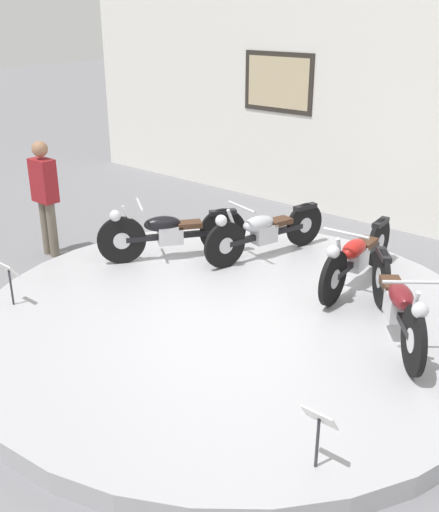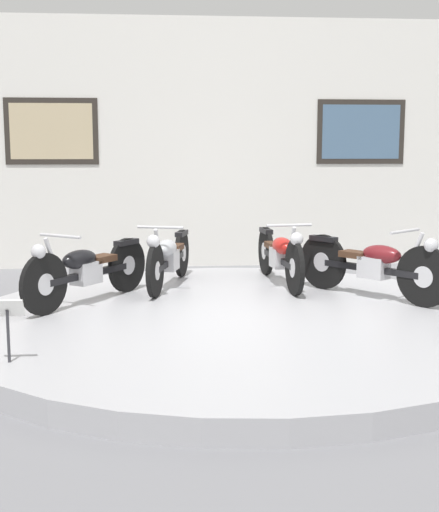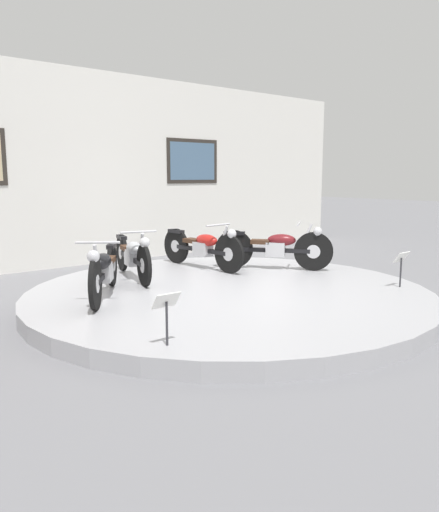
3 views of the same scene
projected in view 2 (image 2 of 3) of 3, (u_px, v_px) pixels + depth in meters
The scene contains 8 objects.
ground_plane at pixel (239, 334), 7.24m from camera, with size 60.00×60.00×0.00m, color slate.
display_platform at pixel (239, 324), 7.22m from camera, with size 5.62×5.62×0.20m, color #ADADB2.
back_wall at pixel (209, 144), 11.14m from camera, with size 14.00×0.22×3.84m.
motorcycle_black at pixel (86, 268), 7.65m from camera, with size 1.19×1.65×0.79m.
motorcycle_silver at pixel (169, 256), 8.57m from camera, with size 0.65×1.91×0.78m.
motorcycle_red at pixel (280, 254), 8.69m from camera, with size 0.54×1.98×0.79m.
motorcycle_maroon at pixel (374, 264), 7.93m from camera, with size 1.29×1.60×0.80m.
info_placard_front_left at pixel (7, 317), 5.55m from camera, with size 0.26×0.11×0.51m.
Camera 2 is at (-0.80, -6.99, 1.88)m, focal length 50.00 mm.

